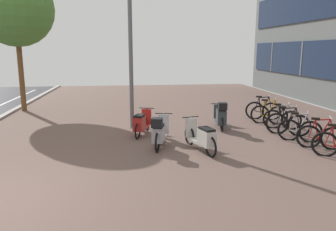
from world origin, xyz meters
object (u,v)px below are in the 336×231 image
at_px(bicycle_rack_02, 300,130).
at_px(scooter_extra, 202,137).
at_px(bicycle_rack_03, 288,124).
at_px(bicycle_rack_06, 263,111).
at_px(bicycle_rack_01, 321,137).
at_px(scooter_far, 221,116).
at_px(scooter_near, 160,132).
at_px(bicycle_rack_05, 269,115).
at_px(bicycle_rack_04, 282,119).
at_px(lamp_post, 130,35).
at_px(scooter_mid, 141,123).
at_px(street_tree, 15,9).

relative_size(bicycle_rack_02, scooter_extra, 0.66).
bearing_deg(bicycle_rack_03, bicycle_rack_02, -91.86).
height_order(bicycle_rack_06, scooter_extra, bicycle_rack_06).
distance_m(bicycle_rack_01, scooter_far, 3.39).
bearing_deg(scooter_near, bicycle_rack_06, 36.10).
bearing_deg(bicycle_rack_02, scooter_near, -178.77).
xyz_separation_m(bicycle_rack_05, scooter_far, (-2.01, -0.52, 0.11)).
distance_m(bicycle_rack_03, bicycle_rack_06, 2.38).
height_order(bicycle_rack_04, lamp_post, lamp_post).
relative_size(bicycle_rack_02, bicycle_rack_05, 0.94).
distance_m(bicycle_rack_02, scooter_extra, 3.23).
bearing_deg(bicycle_rack_04, bicycle_rack_01, -90.49).
distance_m(bicycle_rack_01, bicycle_rack_03, 1.59).
relative_size(scooter_near, scooter_far, 0.98).
relative_size(bicycle_rack_01, bicycle_rack_06, 0.96).
relative_size(bicycle_rack_01, scooter_extra, 0.69).
relative_size(scooter_mid, lamp_post, 0.28).
bearing_deg(scooter_extra, bicycle_rack_02, 11.26).
xyz_separation_m(bicycle_rack_01, street_tree, (-10.01, 7.13, 4.12)).
bearing_deg(bicycle_rack_04, scooter_near, -159.54).
xyz_separation_m(bicycle_rack_02, scooter_far, (-1.93, 1.85, 0.12)).
bearing_deg(scooter_far, bicycle_rack_06, 31.74).
height_order(bicycle_rack_05, bicycle_rack_06, bicycle_rack_06).
relative_size(bicycle_rack_04, bicycle_rack_05, 0.99).
relative_size(bicycle_rack_06, scooter_mid, 0.77).
height_order(bicycle_rack_01, lamp_post, lamp_post).
height_order(bicycle_rack_06, scooter_near, bicycle_rack_06).
bearing_deg(bicycle_rack_05, street_tree, 158.19).
bearing_deg(bicycle_rack_04, lamp_post, 171.69).
distance_m(bicycle_rack_04, scooter_near, 4.79).
bearing_deg(scooter_extra, street_tree, 133.66).
bearing_deg(bicycle_rack_05, bicycle_rack_02, -92.14).
bearing_deg(bicycle_rack_02, scooter_extra, -168.74).
bearing_deg(bicycle_rack_03, scooter_near, -168.39).
bearing_deg(bicycle_rack_03, bicycle_rack_06, 85.98).
distance_m(bicycle_rack_01, bicycle_rack_04, 2.37).
distance_m(bicycle_rack_01, scooter_extra, 3.37).
relative_size(bicycle_rack_06, lamp_post, 0.22).
bearing_deg(scooter_far, scooter_mid, -169.25).
bearing_deg(scooter_near, street_tree, 130.82).
xyz_separation_m(bicycle_rack_03, scooter_far, (-1.95, 1.06, 0.11)).
xyz_separation_m(bicycle_rack_02, street_tree, (-9.82, 6.33, 4.11)).
bearing_deg(scooter_extra, bicycle_rack_06, 48.43).
bearing_deg(scooter_near, scooter_extra, -26.20).
distance_m(scooter_mid, lamp_post, 3.02).
relative_size(bicycle_rack_04, scooter_extra, 0.70).
xyz_separation_m(bicycle_rack_01, scooter_near, (-4.46, 0.70, 0.11)).
distance_m(bicycle_rack_05, lamp_post, 5.84).
bearing_deg(bicycle_rack_05, scooter_near, -150.52).
xyz_separation_m(bicycle_rack_03, scooter_near, (-4.29, -0.88, 0.09)).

